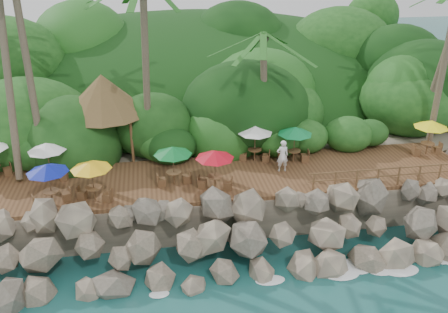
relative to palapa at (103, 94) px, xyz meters
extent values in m
plane|color=#19514F|center=(6.05, -9.92, -5.79)|extent=(140.00, 140.00, 0.00)
cube|color=gray|center=(6.05, 6.08, -4.74)|extent=(32.00, 25.20, 2.10)
ellipsoid|color=#143811|center=(6.05, 13.58, -5.79)|extent=(44.80, 28.00, 15.40)
cube|color=brown|center=(6.05, -3.92, -3.59)|extent=(26.00, 5.00, 0.20)
ellipsoid|color=white|center=(-2.95, -9.62, -5.76)|extent=(1.20, 0.80, 0.06)
ellipsoid|color=white|center=(0.05, -9.62, -5.76)|extent=(1.20, 0.80, 0.06)
ellipsoid|color=white|center=(3.05, -9.62, -5.76)|extent=(1.20, 0.80, 0.06)
ellipsoid|color=white|center=(6.05, -9.62, -5.76)|extent=(1.20, 0.80, 0.06)
ellipsoid|color=white|center=(9.05, -9.62, -5.76)|extent=(1.20, 0.80, 0.06)
ellipsoid|color=white|center=(12.05, -9.62, -5.76)|extent=(1.20, 0.80, 0.06)
ellipsoid|color=white|center=(15.05, -9.62, -5.76)|extent=(1.20, 0.80, 0.06)
cylinder|color=brown|center=(-3.38, -1.05, 1.98)|extent=(0.77, 1.96, 10.88)
cylinder|color=brown|center=(-4.19, -1.54, 2.66)|extent=(0.49, 3.20, 12.04)
cylinder|color=brown|center=(2.41, -1.01, 1.33)|extent=(0.78, 1.03, 9.64)
cylinder|color=brown|center=(8.82, -0.76, -0.16)|extent=(0.90, 0.89, 6.67)
ellipsoid|color=#23601E|center=(8.82, -0.76, 3.18)|extent=(6.00, 6.00, 2.40)
cylinder|color=brown|center=(18.87, -1.66, 1.78)|extent=(1.06, 1.29, 10.53)
cylinder|color=brown|center=(19.28, -0.82, 1.11)|extent=(1.17, 1.49, 9.17)
cylinder|color=brown|center=(-1.40, -1.40, -2.29)|extent=(0.16, 0.16, 2.40)
cylinder|color=brown|center=(1.40, -1.40, -2.29)|extent=(0.16, 0.16, 2.40)
cylinder|color=brown|center=(-1.40, 1.40, -2.29)|extent=(0.16, 0.16, 2.40)
cylinder|color=brown|center=(1.40, 1.40, -2.29)|extent=(0.16, 0.16, 2.40)
cone|color=brown|center=(0.00, 0.00, 0.01)|extent=(4.74, 4.74, 2.20)
cylinder|color=brown|center=(-2.23, -5.52, -3.15)|extent=(0.07, 0.07, 0.67)
cylinder|color=brown|center=(-2.23, -5.52, -2.81)|extent=(0.76, 0.76, 0.05)
cylinder|color=brown|center=(-2.23, -5.52, -2.50)|extent=(0.05, 0.05, 1.98)
cone|color=#0B1795|center=(-2.23, -5.52, -1.64)|extent=(1.89, 1.89, 0.41)
cube|color=brown|center=(-2.83, -5.73, -3.28)|extent=(0.49, 0.49, 0.42)
cube|color=brown|center=(-1.64, -5.30, -3.28)|extent=(0.49, 0.49, 0.42)
cylinder|color=brown|center=(3.45, -4.45, -3.15)|extent=(0.07, 0.07, 0.67)
cylinder|color=brown|center=(3.45, -4.45, -2.81)|extent=(0.76, 0.76, 0.05)
cylinder|color=brown|center=(3.45, -4.45, -2.50)|extent=(0.05, 0.05, 1.98)
cone|color=#0B6B2A|center=(3.45, -4.45, -1.64)|extent=(1.89, 1.89, 0.41)
cube|color=brown|center=(2.82, -4.53, -3.28)|extent=(0.42, 0.42, 0.42)
cube|color=brown|center=(4.08, -4.37, -3.28)|extent=(0.42, 0.42, 0.42)
cylinder|color=brown|center=(-0.33, -5.48, -3.15)|extent=(0.07, 0.07, 0.67)
cylinder|color=brown|center=(-0.33, -5.48, -2.81)|extent=(0.76, 0.76, 0.05)
cylinder|color=brown|center=(-0.33, -5.48, -2.50)|extent=(0.05, 0.05, 1.98)
cone|color=yellow|center=(-0.33, -5.48, -1.64)|extent=(1.89, 1.89, 0.41)
cube|color=brown|center=(-0.93, -5.26, -3.28)|extent=(0.48, 0.48, 0.42)
cube|color=brown|center=(0.26, -5.69, -3.28)|extent=(0.48, 0.48, 0.42)
cylinder|color=brown|center=(-2.68, -3.02, -3.15)|extent=(0.07, 0.07, 0.67)
cylinder|color=brown|center=(-2.68, -3.02, -2.81)|extent=(0.76, 0.76, 0.05)
cylinder|color=brown|center=(-2.68, -3.02, -2.50)|extent=(0.05, 0.05, 1.98)
cone|color=silver|center=(-2.68, -3.02, -1.64)|extent=(1.89, 1.89, 0.41)
cube|color=brown|center=(-3.31, -2.95, -3.28)|extent=(0.42, 0.42, 0.42)
cube|color=brown|center=(-2.06, -3.08, -3.28)|extent=(0.42, 0.42, 0.42)
cylinder|color=brown|center=(8.01, -2.35, -3.15)|extent=(0.07, 0.07, 0.67)
cylinder|color=brown|center=(8.01, -2.35, -2.81)|extent=(0.76, 0.76, 0.05)
cylinder|color=brown|center=(8.01, -2.35, -2.50)|extent=(0.05, 0.05, 1.98)
cone|color=white|center=(8.01, -2.35, -1.64)|extent=(1.89, 1.89, 0.41)
cube|color=brown|center=(7.41, -2.17, -3.28)|extent=(0.47, 0.47, 0.42)
cube|color=brown|center=(8.62, -2.53, -3.28)|extent=(0.47, 0.47, 0.42)
cylinder|color=brown|center=(17.85, -3.07, -3.15)|extent=(0.07, 0.07, 0.67)
cylinder|color=brown|center=(17.85, -3.07, -2.81)|extent=(0.76, 0.76, 0.05)
cylinder|color=brown|center=(17.85, -3.07, -2.50)|extent=(0.05, 0.05, 1.98)
cone|color=#FFF015|center=(17.85, -3.07, -1.64)|extent=(1.89, 1.89, 0.41)
cube|color=brown|center=(17.22, -3.06, -3.28)|extent=(0.38, 0.38, 0.42)
cube|color=brown|center=(18.49, -3.08, -3.28)|extent=(0.38, 0.38, 0.42)
cube|color=brown|center=(-5.03, -2.06, -3.28)|extent=(0.50, 0.50, 0.42)
cylinder|color=brown|center=(10.09, -2.83, -3.15)|extent=(0.07, 0.07, 0.67)
cylinder|color=brown|center=(10.09, -2.83, -2.81)|extent=(0.76, 0.76, 0.05)
cylinder|color=brown|center=(10.09, -2.83, -2.50)|extent=(0.05, 0.05, 1.98)
cone|color=#0D7C3B|center=(10.09, -2.83, -1.64)|extent=(1.89, 1.89, 0.41)
cube|color=brown|center=(9.46, -2.77, -3.28)|extent=(0.41, 0.41, 0.42)
cube|color=brown|center=(10.72, -2.89, -3.28)|extent=(0.41, 0.41, 0.42)
cylinder|color=brown|center=(5.40, -5.22, -3.15)|extent=(0.07, 0.07, 0.67)
cylinder|color=brown|center=(5.40, -5.22, -2.81)|extent=(0.76, 0.76, 0.05)
cylinder|color=brown|center=(5.40, -5.22, -2.50)|extent=(0.05, 0.05, 1.98)
cone|color=red|center=(5.40, -5.22, -1.64)|extent=(1.89, 1.89, 0.41)
cube|color=brown|center=(4.80, -5.03, -3.28)|extent=(0.48, 0.48, 0.42)
cube|color=brown|center=(6.00, -5.41, -3.28)|extent=(0.48, 0.48, 0.42)
cylinder|color=brown|center=(10.06, -6.27, -2.99)|extent=(0.10, 0.10, 1.00)
cylinder|color=brown|center=(11.16, -6.27, -2.99)|extent=(0.10, 0.10, 1.00)
cylinder|color=brown|center=(12.26, -6.27, -2.99)|extent=(0.10, 0.10, 1.00)
cylinder|color=brown|center=(13.36, -6.27, -2.99)|extent=(0.10, 0.10, 1.00)
cylinder|color=brown|center=(14.46, -6.27, -2.99)|extent=(0.10, 0.10, 1.00)
cylinder|color=brown|center=(15.56, -6.27, -2.99)|extent=(0.10, 0.10, 1.00)
cylinder|color=brown|center=(16.66, -6.27, -2.99)|extent=(0.10, 0.10, 1.00)
cube|color=brown|center=(13.91, -6.27, -2.54)|extent=(8.30, 0.06, 0.06)
cube|color=brown|center=(13.91, -6.27, -2.94)|extent=(8.30, 0.06, 0.06)
imported|color=white|center=(9.16, -3.84, -2.62)|extent=(0.65, 0.44, 1.75)
camera|label=1|loc=(2.55, -25.75, 7.74)|focal=38.33mm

